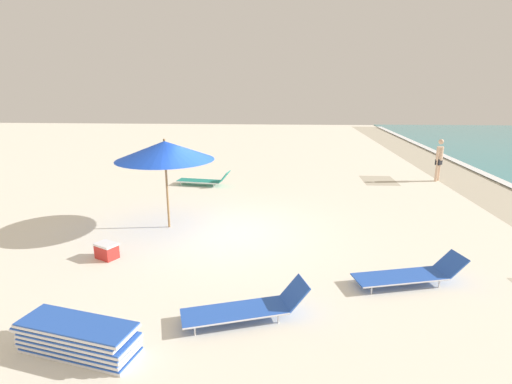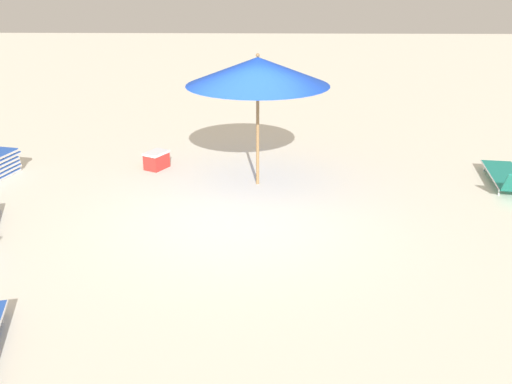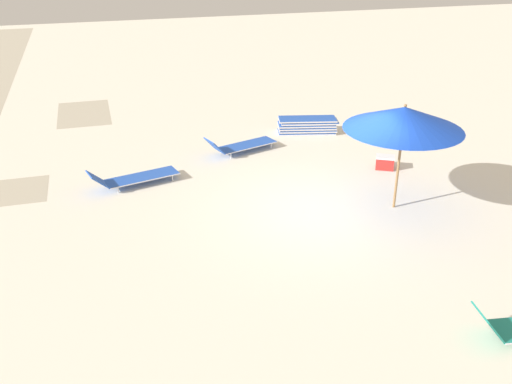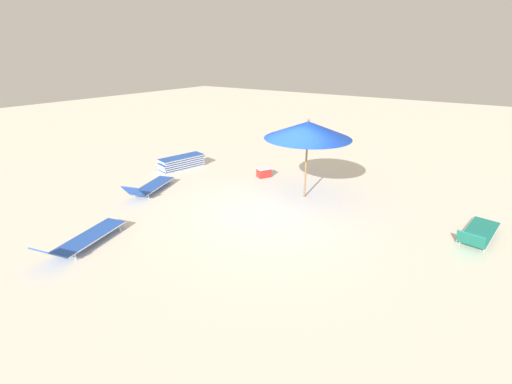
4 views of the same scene
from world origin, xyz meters
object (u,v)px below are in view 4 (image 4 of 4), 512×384
(beach_umbrella, at_px, (308,130))
(cooler_box, at_px, (264,172))
(lounger_stack, at_px, (182,162))
(sun_lounger_near_water_left, at_px, (478,233))
(sun_lounger_beside_umbrella, at_px, (150,187))
(sun_lounger_under_umbrella, at_px, (83,239))

(beach_umbrella, xyz_separation_m, cooler_box, (2.16, -0.88, -2.01))
(lounger_stack, xyz_separation_m, sun_lounger_near_water_left, (-10.34, -0.02, -0.03))
(beach_umbrella, xyz_separation_m, sun_lounger_beside_umbrella, (4.45, 2.61, -1.98))
(sun_lounger_near_water_left, bearing_deg, beach_umbrella, 7.30)
(sun_lounger_under_umbrella, distance_m, sun_lounger_near_water_left, 9.69)
(beach_umbrella, bearing_deg, lounger_stack, 1.29)
(beach_umbrella, distance_m, sun_lounger_beside_umbrella, 5.53)
(beach_umbrella, bearing_deg, sun_lounger_under_umbrella, 62.93)
(beach_umbrella, bearing_deg, sun_lounger_beside_umbrella, 30.42)
(lounger_stack, height_order, sun_lounger_near_water_left, sun_lounger_near_water_left)
(sun_lounger_under_umbrella, bearing_deg, sun_lounger_beside_umbrella, -79.49)
(lounger_stack, height_order, sun_lounger_beside_umbrella, sun_lounger_beside_umbrella)
(sun_lounger_under_umbrella, height_order, cooler_box, sun_lounger_under_umbrella)
(beach_umbrella, relative_size, sun_lounger_near_water_left, 1.22)
(sun_lounger_beside_umbrella, bearing_deg, beach_umbrella, -167.60)
(beach_umbrella, distance_m, lounger_stack, 5.83)
(sun_lounger_beside_umbrella, bearing_deg, lounger_stack, -85.37)
(lounger_stack, xyz_separation_m, cooler_box, (-3.33, -1.01, -0.06))
(beach_umbrella, bearing_deg, sun_lounger_near_water_left, 178.76)
(beach_umbrella, height_order, sun_lounger_near_water_left, beach_umbrella)
(sun_lounger_under_umbrella, bearing_deg, beach_umbrella, -131.23)
(beach_umbrella, xyz_separation_m, lounger_stack, (5.49, 0.12, -1.95))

